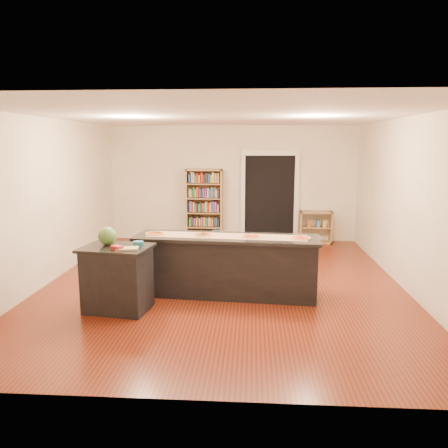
# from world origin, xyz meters

# --- Properties ---
(room) EXTENTS (6.00, 7.00, 2.80)m
(room) POSITION_xyz_m (0.00, 0.00, 1.40)
(room) COLOR #F2E5CB
(room) RESTS_ON ground
(doorway) EXTENTS (1.40, 0.09, 2.21)m
(doorway) POSITION_xyz_m (0.90, 3.46, 1.20)
(doorway) COLOR black
(doorway) RESTS_ON room
(kitchen_island) EXTENTS (2.87, 0.78, 0.95)m
(kitchen_island) POSITION_xyz_m (0.09, -0.55, 0.48)
(kitchen_island) COLOR black
(kitchen_island) RESTS_ON ground
(side_counter) EXTENTS (0.95, 0.69, 0.94)m
(side_counter) POSITION_xyz_m (-1.43, -1.31, 0.47)
(side_counter) COLOR black
(side_counter) RESTS_ON ground
(bookshelf) EXTENTS (0.88, 0.31, 1.77)m
(bookshelf) POSITION_xyz_m (-0.69, 3.29, 0.88)
(bookshelf) COLOR #A68150
(bookshelf) RESTS_ON ground
(low_shelf) EXTENTS (0.77, 0.33, 0.77)m
(low_shelf) POSITION_xyz_m (2.01, 3.29, 0.38)
(low_shelf) COLOR #A68150
(low_shelf) RESTS_ON ground
(waste_bin) EXTENTS (0.21, 0.21, 0.31)m
(waste_bin) POSITION_xyz_m (-0.38, 3.20, 0.15)
(waste_bin) COLOR #5FA5D5
(waste_bin) RESTS_ON ground
(kraft_paper) EXTENTS (2.52, 0.65, 0.00)m
(kraft_paper) POSITION_xyz_m (0.09, -0.55, 0.95)
(kraft_paper) COLOR #A97D57
(kraft_paper) RESTS_ON kitchen_island
(watermelon) EXTENTS (0.26, 0.26, 0.26)m
(watermelon) POSITION_xyz_m (-1.57, -1.22, 1.07)
(watermelon) COLOR #144214
(watermelon) RESTS_ON side_counter
(cutting_board) EXTENTS (0.33, 0.25, 0.02)m
(cutting_board) POSITION_xyz_m (-1.23, -1.46, 0.95)
(cutting_board) COLOR tan
(cutting_board) RESTS_ON side_counter
(package_red) EXTENTS (0.19, 0.17, 0.05)m
(package_red) POSITION_xyz_m (-1.36, -1.49, 0.96)
(package_red) COLOR maroon
(package_red) RESTS_ON side_counter
(package_teal) EXTENTS (0.15, 0.15, 0.06)m
(package_teal) POSITION_xyz_m (-1.14, -1.20, 0.96)
(package_teal) COLOR #195966
(package_teal) RESTS_ON side_counter
(pizza_a) EXTENTS (0.31, 0.31, 0.02)m
(pizza_a) POSITION_xyz_m (-1.06, -0.48, 0.96)
(pizza_a) COLOR #DC9954
(pizza_a) RESTS_ON kitchen_island
(pizza_b) EXTENTS (0.28, 0.28, 0.02)m
(pizza_b) POSITION_xyz_m (-0.29, -0.51, 0.96)
(pizza_b) COLOR #DC9954
(pizza_b) RESTS_ON kitchen_island
(pizza_c) EXTENTS (0.30, 0.30, 0.02)m
(pizza_c) POSITION_xyz_m (0.47, -0.59, 0.96)
(pizza_c) COLOR #DC9954
(pizza_c) RESTS_ON kitchen_island
(pizza_d) EXTENTS (0.28, 0.28, 0.02)m
(pizza_d) POSITION_xyz_m (1.23, -0.65, 0.96)
(pizza_d) COLOR #DC9954
(pizza_d) RESTS_ON kitchen_island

